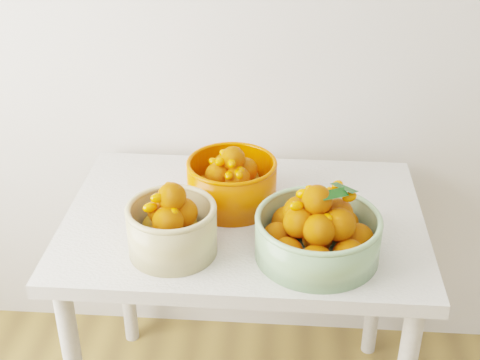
# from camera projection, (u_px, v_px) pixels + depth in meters

# --- Properties ---
(table) EXTENTS (1.00, 0.70, 0.75)m
(table) POSITION_uv_depth(u_px,v_px,m) (244.00, 244.00, 1.92)
(table) COLOR silver
(table) RESTS_ON ground
(bowl_cream) EXTENTS (0.29, 0.29, 0.20)m
(bowl_cream) POSITION_uv_depth(u_px,v_px,m) (172.00, 227.00, 1.68)
(bowl_cream) COLOR tan
(bowl_cream) RESTS_ON table
(bowl_green) EXTENTS (0.34, 0.34, 0.20)m
(bowl_green) POSITION_uv_depth(u_px,v_px,m) (318.00, 232.00, 1.67)
(bowl_green) COLOR #82AD79
(bowl_green) RESTS_ON table
(bowl_orange) EXTENTS (0.28, 0.28, 0.18)m
(bowl_orange) POSITION_uv_depth(u_px,v_px,m) (232.00, 181.00, 1.89)
(bowl_orange) COLOR #EA4800
(bowl_orange) RESTS_ON table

